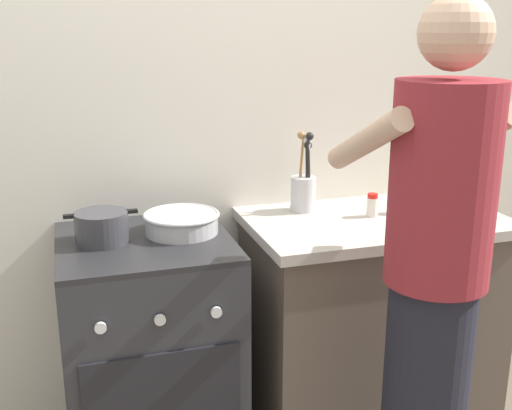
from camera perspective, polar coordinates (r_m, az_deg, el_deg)
back_wall at (r=2.57m, az=0.68°, el=7.87°), size 3.20×0.10×2.50m
countertop at (r=2.63m, az=10.42°, el=-10.45°), size 1.00×0.60×0.90m
stove_range at (r=2.39m, az=-9.67°, el=-13.43°), size 0.60×0.62×0.90m
pot at (r=2.19m, az=-13.97°, el=-1.99°), size 0.25×0.18×0.11m
mixing_bowl at (r=2.25m, az=-6.85°, el=-1.54°), size 0.28×0.28×0.07m
utensil_crock at (r=2.49m, az=4.38°, el=1.57°), size 0.10×0.10×0.32m
spice_bottle at (r=2.47m, az=10.62°, el=-0.02°), size 0.04×0.04×0.09m
oil_bottle at (r=2.57m, az=15.69°, el=1.33°), size 0.06×0.06×0.22m
person at (r=1.92m, az=15.91°, el=-7.80°), size 0.41×0.50×1.70m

